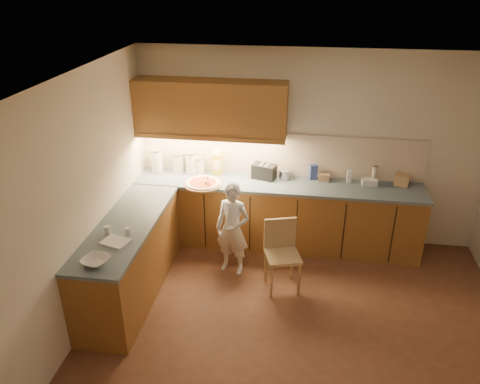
{
  "coord_description": "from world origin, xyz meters",
  "views": [
    {
      "loc": [
        -0.04,
        -3.85,
        3.48
      ],
      "look_at": [
        -0.8,
        1.2,
        1.0
      ],
      "focal_mm": 35.0,
      "sensor_mm": 36.0,
      "label": 1
    }
  ],
  "objects": [
    {
      "name": "room",
      "position": [
        0.0,
        0.0,
        1.68
      ],
      "size": [
        4.54,
        4.5,
        2.62
      ],
      "color": "#552F1D",
      "rests_on": "ground"
    },
    {
      "name": "l_counter",
      "position": [
        -0.92,
        1.25,
        0.46
      ],
      "size": [
        3.77,
        2.62,
        0.92
      ],
      "color": "#915E2A",
      "rests_on": "ground"
    },
    {
      "name": "backsplash",
      "position": [
        -0.38,
        1.99,
        1.21
      ],
      "size": [
        3.75,
        0.02,
        0.58
      ],
      "primitive_type": "cube",
      "color": "beige",
      "rests_on": "l_counter"
    },
    {
      "name": "upper_cabinets",
      "position": [
        -1.27,
        1.82,
        1.85
      ],
      "size": [
        1.95,
        0.36,
        0.73
      ],
      "color": "#915E2A",
      "rests_on": "ground"
    },
    {
      "name": "pizza_on_board",
      "position": [
        -1.33,
        1.5,
        0.94
      ],
      "size": [
        0.5,
        0.5,
        0.2
      ],
      "rotation": [
        0.0,
        0.0,
        0.22
      ],
      "color": "tan",
      "rests_on": "l_counter"
    },
    {
      "name": "child",
      "position": [
        -0.86,
        1.0,
        0.59
      ],
      "size": [
        0.49,
        0.38,
        1.19
      ],
      "primitive_type": "imported",
      "rotation": [
        0.0,
        0.0,
        -0.25
      ],
      "color": "white",
      "rests_on": "ground"
    },
    {
      "name": "wooden_chair",
      "position": [
        -0.25,
        0.79,
        0.49
      ],
      "size": [
        0.48,
        0.48,
        0.85
      ],
      "rotation": [
        0.0,
        0.0,
        0.3
      ],
      "color": "tan",
      "rests_on": "ground"
    },
    {
      "name": "mixing_bowl",
      "position": [
        -1.95,
        -0.39,
        0.95
      ],
      "size": [
        0.31,
        0.31,
        0.06
      ],
      "primitive_type": "imported",
      "rotation": [
        0.0,
        0.0,
        -0.27
      ],
      "color": "silver",
      "rests_on": "l_counter"
    },
    {
      "name": "canister_a",
      "position": [
        -2.04,
        1.83,
        1.08
      ],
      "size": [
        0.16,
        0.16,
        0.33
      ],
      "rotation": [
        0.0,
        0.0,
        -0.2
      ],
      "color": "white",
      "rests_on": "l_counter"
    },
    {
      "name": "canister_b",
      "position": [
        -1.75,
        1.86,
        1.06
      ],
      "size": [
        0.16,
        0.16,
        0.28
      ],
      "rotation": [
        0.0,
        0.0,
        -0.41
      ],
      "color": "silver",
      "rests_on": "l_counter"
    },
    {
      "name": "canister_c",
      "position": [
        -1.56,
        1.85,
        1.07
      ],
      "size": [
        0.16,
        0.16,
        0.31
      ],
      "rotation": [
        0.0,
        0.0,
        0.33
      ],
      "color": "white",
      "rests_on": "l_counter"
    },
    {
      "name": "canister_d",
      "position": [
        -1.46,
        1.86,
        1.04
      ],
      "size": [
        0.14,
        0.14,
        0.23
      ],
      "rotation": [
        0.0,
        0.0,
        -0.25
      ],
      "color": "silver",
      "rests_on": "l_counter"
    },
    {
      "name": "oil_jug",
      "position": [
        -1.21,
        1.86,
        1.08
      ],
      "size": [
        0.13,
        0.1,
        0.36
      ],
      "rotation": [
        0.0,
        0.0,
        -0.12
      ],
      "color": "gold",
      "rests_on": "l_counter"
    },
    {
      "name": "toaster",
      "position": [
        -0.57,
        1.83,
        1.02
      ],
      "size": [
        0.34,
        0.25,
        0.2
      ],
      "rotation": [
        0.0,
        0.0,
        -0.28
      ],
      "color": "black",
      "rests_on": "l_counter"
    },
    {
      "name": "steel_pot",
      "position": [
        -0.3,
        1.85,
        0.98
      ],
      "size": [
        0.16,
        0.16,
        0.13
      ],
      "color": "#A1A1A5",
      "rests_on": "l_counter"
    },
    {
      "name": "blue_box",
      "position": [
        0.07,
        1.9,
        1.02
      ],
      "size": [
        0.12,
        0.1,
        0.2
      ],
      "primitive_type": "cube",
      "rotation": [
        0.0,
        0.0,
        0.33
      ],
      "color": "#2F418F",
      "rests_on": "l_counter"
    },
    {
      "name": "card_box_a",
      "position": [
        0.22,
        1.86,
        0.97
      ],
      "size": [
        0.14,
        0.1,
        0.1
      ],
      "primitive_type": "cube",
      "rotation": [
        0.0,
        0.0,
        -0.02
      ],
      "color": "tan",
      "rests_on": "l_counter"
    },
    {
      "name": "white_bottle",
      "position": [
        0.54,
        1.86,
        1.0
      ],
      "size": [
        0.06,
        0.06,
        0.17
      ],
      "primitive_type": "cube",
      "rotation": [
        0.0,
        0.0,
        0.08
      ],
      "color": "white",
      "rests_on": "l_counter"
    },
    {
      "name": "flat_pack",
      "position": [
        0.8,
        1.83,
        0.96
      ],
      "size": [
        0.2,
        0.15,
        0.08
      ],
      "primitive_type": "cube",
      "rotation": [
        0.0,
        0.0,
        0.05
      ],
      "color": "silver",
      "rests_on": "l_counter"
    },
    {
      "name": "tall_jar",
      "position": [
        0.86,
        1.89,
        1.04
      ],
      "size": [
        0.08,
        0.08,
        0.23
      ],
      "rotation": [
        0.0,
        0.0,
        0.35
      ],
      "color": "beige",
      "rests_on": "l_counter"
    },
    {
      "name": "card_box_b",
      "position": [
        1.21,
        1.88,
        0.99
      ],
      "size": [
        0.22,
        0.19,
        0.14
      ],
      "primitive_type": "cube",
      "rotation": [
        0.0,
        0.0,
        -0.31
      ],
      "color": "tan",
      "rests_on": "l_counter"
    },
    {
      "name": "dough_cloth",
      "position": [
        -1.91,
        0.0,
        0.93
      ],
      "size": [
        0.31,
        0.27,
        0.02
      ],
      "primitive_type": "cube",
      "rotation": [
        0.0,
        0.0,
        -0.29
      ],
      "color": "white",
      "rests_on": "l_counter"
    },
    {
      "name": "spice_jar_a",
      "position": [
        -2.06,
        0.16,
        0.96
      ],
      "size": [
        0.07,
        0.07,
        0.08
      ],
      "primitive_type": "cylinder",
      "rotation": [
        0.0,
        0.0,
        -0.04
      ],
      "color": "silver",
      "rests_on": "l_counter"
    },
    {
      "name": "spice_jar_b",
      "position": [
        -1.84,
        0.17,
        0.96
      ],
      "size": [
        0.07,
        0.07,
        0.08
      ],
      "primitive_type": "cylinder",
      "rotation": [
        0.0,
        0.0,
        0.24
      ],
      "color": "silver",
      "rests_on": "l_counter"
    }
  ]
}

